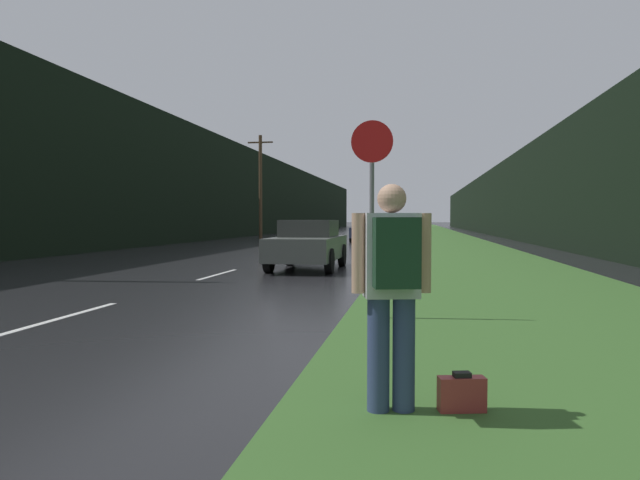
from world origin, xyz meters
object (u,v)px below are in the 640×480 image
Objects in this scene: stop_sign at (372,200)px; suitcase at (462,395)px; hitchhiker_with_backpack at (392,283)px; car_passing_near at (308,244)px; car_passing_far at (367,231)px.

stop_sign is 4.56m from suitcase.
hitchhiker_with_backpack is 12.97m from car_passing_near.
hitchhiker_with_backpack reaches higher than car_passing_near.
hitchhiker_with_backpack is (0.49, -4.23, -0.78)m from stop_sign.
stop_sign is 8.82m from car_passing_near.
car_passing_far is (-3.60, 33.42, 0.59)m from suitcase.
suitcase is at bearing 96.15° from car_passing_far.
suitcase is (0.54, 0.11, -0.88)m from hitchhiker_with_backpack.
car_passing_far is at bearing 83.45° from suitcase.
car_passing_far is (-0.00, 20.93, -0.02)m from car_passing_near.
car_passing_far is at bearing 95.02° from stop_sign.
stop_sign is at bearing 91.27° from suitcase.
car_passing_near reaches higher than car_passing_far.
stop_sign reaches higher than hitchhiker_with_backpack.
car_passing_near is at bearing 90.96° from hitchhiker_with_backpack.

